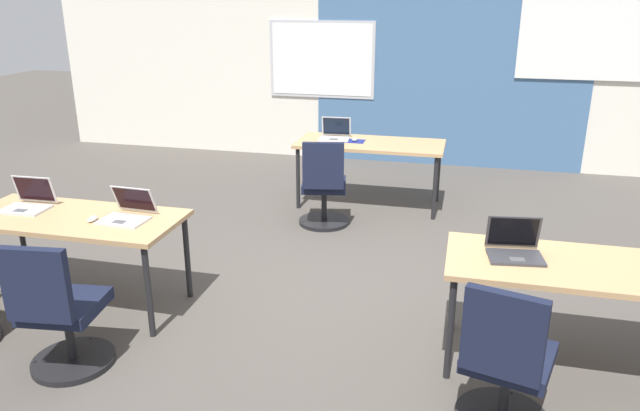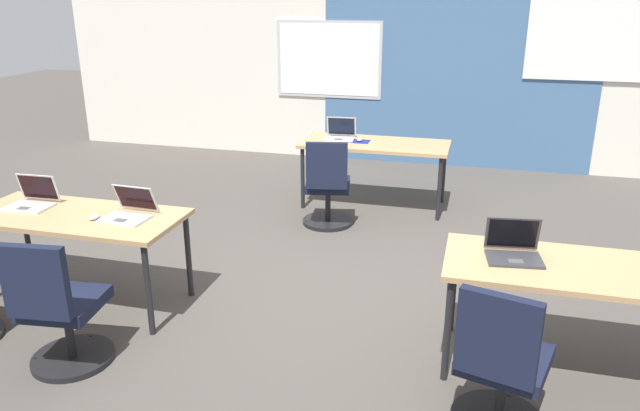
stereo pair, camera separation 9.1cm
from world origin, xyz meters
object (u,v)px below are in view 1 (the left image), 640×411
chair_near_right_inner (505,371)px  laptop_near_left_end (28,202)px  laptop_near_right_inner (515,248)px  laptop_far_left (335,134)px  chair_far_left (324,191)px  mouse_near_left_inner (93,219)px  desk_far_center (370,148)px  laptop_near_left_inner (127,213)px  mouse_far_left (355,139)px  desk_near_right (580,273)px  desk_near_left (74,224)px  chair_near_left_inner (60,318)px

chair_near_right_inner → laptop_near_left_end: size_ratio=2.70×
laptop_near_right_inner → laptop_far_left: (-1.77, 2.83, -0.00)m
chair_far_left → mouse_near_left_inner: (-1.21, -2.09, 0.36)m
desk_far_center → laptop_near_left_inner: laptop_near_left_inner is taller
mouse_far_left → laptop_near_left_end: size_ratio=0.31×
chair_far_left → laptop_near_left_inner: bearing=52.6°
chair_far_left → laptop_near_right_inner: bearing=119.1°
chair_near_right_inner → laptop_far_left: (-1.72, 3.59, 0.39)m
desk_near_right → laptop_near_left_inner: (-3.07, 0.04, 0.11)m
laptop_near_right_inner → mouse_far_left: (-1.53, 2.76, -0.03)m
desk_near_left → desk_near_right: size_ratio=1.00×
chair_near_right_inner → laptop_near_left_end: (-3.48, 0.79, 0.39)m
desk_near_left → mouse_near_left_inner: (0.20, -0.05, 0.08)m
desk_near_left → mouse_near_left_inner: mouse_near_left_inner is taller
mouse_far_left → laptop_near_left_end: 3.39m
chair_near_left_inner → laptop_near_left_end: laptop_near_left_end is taller
chair_near_left_inner → desk_near_left: bearing=-69.4°
laptop_near_left_inner → chair_near_left_inner: bearing=-88.1°
laptop_near_right_inner → laptop_far_left: 3.34m
desk_far_center → chair_far_left: size_ratio=1.74×
laptop_near_right_inner → desk_near_left: bearing=173.1°
mouse_far_left → desk_far_center: bearing=-1.4°
mouse_near_left_inner → desk_far_center: bearing=61.5°
chair_near_right_inner → laptop_far_left: laptop_far_left is taller
chair_near_right_inner → chair_near_left_inner: 2.65m
laptop_far_left → laptop_near_left_end: (-1.76, -2.80, -0.00)m
laptop_near_right_inner → mouse_near_left_inner: 2.91m
desk_near_right → desk_far_center: (-1.75, 2.80, 0.00)m
chair_far_left → chair_near_left_inner: bearing=59.4°
mouse_near_left_inner → laptop_near_left_end: laptop_near_left_end is taller
desk_far_center → chair_near_right_inner: bearing=-69.6°
laptop_near_right_inner → laptop_near_left_inner: 2.68m
desk_far_center → laptop_near_left_end: bearing=-128.5°
laptop_far_left → laptop_near_left_inner: 2.97m
desk_near_right → mouse_near_left_inner: size_ratio=15.71×
laptop_near_right_inner → laptop_near_left_inner: bearing=172.4°
laptop_far_left → laptop_near_left_inner: (-0.91, -2.83, -0.00)m
mouse_far_left → chair_near_left_inner: chair_near_left_inner is taller
desk_near_right → mouse_far_left: size_ratio=15.14×
desk_near_left → laptop_near_right_inner: 3.11m
mouse_near_left_inner → laptop_near_left_end: bearing=168.8°
laptop_near_right_inner → chair_near_right_inner: size_ratio=0.40×
chair_far_left → mouse_near_left_inner: bearing=48.8°
laptop_near_left_end → mouse_near_left_inner: bearing=-13.4°
laptop_near_left_inner → mouse_near_left_inner: (-0.23, -0.09, -0.03)m
mouse_far_left → laptop_near_right_inner: bearing=-61.0°
laptop_far_left → desk_near_left: bearing=-118.9°
desk_near_right → chair_near_left_inner: bearing=-165.5°
mouse_far_left → mouse_near_left_inner: mouse_far_left is taller
chair_near_right_inner → chair_far_left: (-1.65, 2.76, 0.00)m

